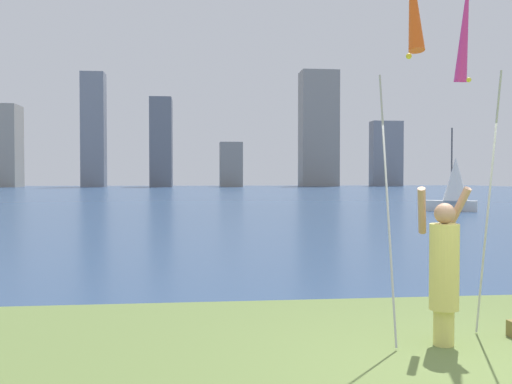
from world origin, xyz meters
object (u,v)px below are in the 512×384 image
kite_flag_left (411,14)px  kite_flag_right (466,32)px  sailboat_0 (455,184)px  person (444,267)px

kite_flag_left → kite_flag_right: (1.20, 1.27, 0.17)m
kite_flag_right → sailboat_0: bearing=65.0°
person → kite_flag_left: 2.78m
person → kite_flag_left: kite_flag_left is taller
person → kite_flag_left: size_ratio=0.43×
person → sailboat_0: sailboat_0 is taller
person → sailboat_0: 26.63m
kite_flag_right → sailboat_0: sailboat_0 is taller
person → kite_flag_left: (-0.60, -0.52, 2.66)m
person → kite_flag_left: bearing=-120.6°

